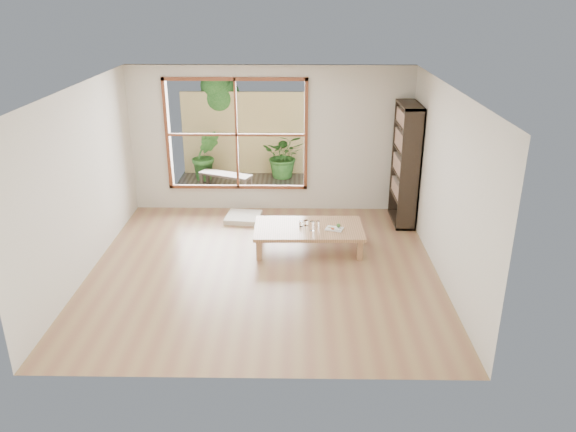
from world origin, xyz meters
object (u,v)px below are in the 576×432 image
(bookshelf, at_px, (405,164))
(food_tray, at_px, (335,228))
(garden_bench, at_px, (226,176))
(low_table, at_px, (309,230))

(bookshelf, bearing_deg, food_tray, -134.85)
(bookshelf, distance_m, garden_bench, 3.68)
(low_table, relative_size, food_tray, 5.59)
(low_table, xyz_separation_m, garden_bench, (-1.62, 2.71, -0.02))
(low_table, bearing_deg, garden_bench, 120.04)
(food_tray, bearing_deg, low_table, -171.17)
(food_tray, bearing_deg, bookshelf, 64.09)
(low_table, xyz_separation_m, bookshelf, (1.65, 1.18, 0.71))
(bookshelf, relative_size, garden_bench, 1.85)
(bookshelf, xyz_separation_m, food_tray, (-1.25, -1.26, -0.64))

